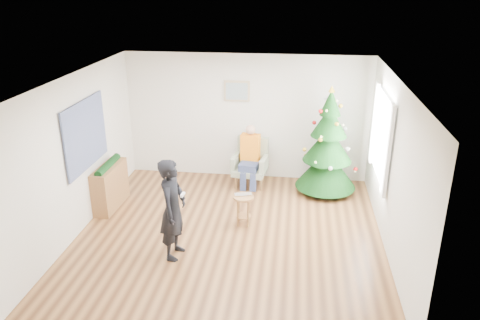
# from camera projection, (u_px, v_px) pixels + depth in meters

# --- Properties ---
(floor) EXTENTS (5.00, 5.00, 0.00)m
(floor) POSITION_uv_depth(u_px,v_px,m) (230.00, 234.00, 7.80)
(floor) COLOR brown
(floor) RESTS_ON ground
(ceiling) EXTENTS (5.00, 5.00, 0.00)m
(ceiling) POSITION_uv_depth(u_px,v_px,m) (228.00, 79.00, 6.85)
(ceiling) COLOR white
(ceiling) RESTS_ON wall_back
(wall_back) EXTENTS (5.00, 0.00, 5.00)m
(wall_back) POSITION_uv_depth(u_px,v_px,m) (247.00, 117.00, 9.63)
(wall_back) COLOR silver
(wall_back) RESTS_ON floor
(wall_front) EXTENTS (5.00, 0.00, 5.00)m
(wall_front) POSITION_uv_depth(u_px,v_px,m) (195.00, 247.00, 5.02)
(wall_front) COLOR silver
(wall_front) RESTS_ON floor
(wall_left) EXTENTS (0.00, 5.00, 5.00)m
(wall_left) POSITION_uv_depth(u_px,v_px,m) (77.00, 155.00, 7.61)
(wall_left) COLOR silver
(wall_left) RESTS_ON floor
(wall_right) EXTENTS (0.00, 5.00, 5.00)m
(wall_right) POSITION_uv_depth(u_px,v_px,m) (393.00, 169.00, 7.03)
(wall_right) COLOR silver
(wall_right) RESTS_ON floor
(window_panel) EXTENTS (0.04, 1.30, 1.40)m
(window_panel) POSITION_uv_depth(u_px,v_px,m) (382.00, 136.00, 7.88)
(window_panel) COLOR white
(window_panel) RESTS_ON wall_right
(curtains) EXTENTS (0.05, 1.75, 1.50)m
(curtains) POSITION_uv_depth(u_px,v_px,m) (380.00, 136.00, 7.89)
(curtains) COLOR white
(curtains) RESTS_ON wall_right
(christmas_tree) EXTENTS (1.19, 1.19, 2.14)m
(christmas_tree) POSITION_uv_depth(u_px,v_px,m) (328.00, 146.00, 9.01)
(christmas_tree) COLOR #3F2816
(christmas_tree) RESTS_ON floor
(stool) EXTENTS (0.36, 0.36, 0.54)m
(stool) POSITION_uv_depth(u_px,v_px,m) (243.00, 210.00, 8.02)
(stool) COLOR brown
(stool) RESTS_ON floor
(laptop) EXTENTS (0.33, 0.26, 0.02)m
(laptop) POSITION_uv_depth(u_px,v_px,m) (243.00, 195.00, 7.92)
(laptop) COLOR silver
(laptop) RESTS_ON stool
(armchair) EXTENTS (0.75, 0.70, 0.96)m
(armchair) POSITION_uv_depth(u_px,v_px,m) (250.00, 168.00, 9.56)
(armchair) COLOR gray
(armchair) RESTS_ON floor
(seated_person) EXTENTS (0.41, 0.57, 1.26)m
(seated_person) POSITION_uv_depth(u_px,v_px,m) (250.00, 156.00, 9.41)
(seated_person) COLOR navy
(seated_person) RESTS_ON armchair
(standing_man) EXTENTS (0.43, 0.61, 1.58)m
(standing_man) POSITION_uv_depth(u_px,v_px,m) (173.00, 209.00, 6.93)
(standing_man) COLOR black
(standing_man) RESTS_ON floor
(game_controller) EXTENTS (0.05, 0.13, 0.04)m
(game_controller) POSITION_uv_depth(u_px,v_px,m) (183.00, 195.00, 6.79)
(game_controller) COLOR white
(game_controller) RESTS_ON standing_man
(console) EXTENTS (0.34, 1.01, 0.80)m
(console) POSITION_uv_depth(u_px,v_px,m) (110.00, 187.00, 8.61)
(console) COLOR brown
(console) RESTS_ON floor
(garland) EXTENTS (0.14, 0.90, 0.14)m
(garland) POSITION_uv_depth(u_px,v_px,m) (108.00, 165.00, 8.45)
(garland) COLOR black
(garland) RESTS_ON console
(tapestry) EXTENTS (0.03, 1.50, 1.15)m
(tapestry) POSITION_uv_depth(u_px,v_px,m) (86.00, 134.00, 7.79)
(tapestry) COLOR black
(tapestry) RESTS_ON wall_left
(framed_picture) EXTENTS (0.52, 0.05, 0.42)m
(framed_picture) POSITION_uv_depth(u_px,v_px,m) (237.00, 91.00, 9.42)
(framed_picture) COLOR tan
(framed_picture) RESTS_ON wall_back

